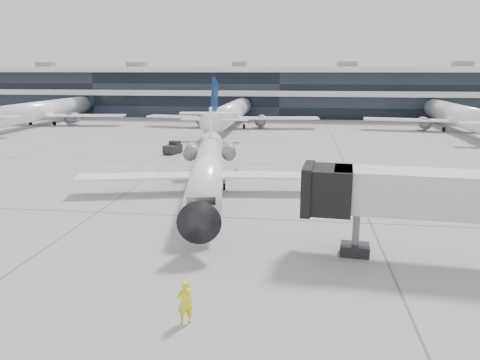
# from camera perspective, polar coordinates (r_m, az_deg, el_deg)

# --- Properties ---
(ground) EXTENTS (220.00, 220.00, 0.00)m
(ground) POSITION_cam_1_polar(r_m,az_deg,el_deg) (33.98, -1.37, -4.62)
(ground) COLOR gray
(ground) RESTS_ON ground
(terminal) EXTENTS (170.00, 22.00, 10.00)m
(terminal) POSITION_cam_1_polar(r_m,az_deg,el_deg) (114.18, 5.11, 10.46)
(terminal) COLOR black
(terminal) RESTS_ON ground
(bg_jet_left) EXTENTS (32.00, 40.00, 9.60)m
(bg_jet_left) POSITION_cam_1_polar(r_m,az_deg,el_deg) (100.87, -22.37, 6.32)
(bg_jet_left) COLOR white
(bg_jet_left) RESTS_ON ground
(bg_jet_center) EXTENTS (32.00, 40.00, 9.60)m
(bg_jet_center) POSITION_cam_1_polar(r_m,az_deg,el_deg) (88.53, -0.97, 6.48)
(bg_jet_center) COLOR white
(bg_jet_center) RESTS_ON ground
(bg_jet_right) EXTENTS (32.00, 40.00, 9.60)m
(bg_jet_right) POSITION_cam_1_polar(r_m,az_deg,el_deg) (91.61, 24.74, 5.50)
(bg_jet_right) COLOR white
(bg_jet_right) RESTS_ON ground
(regional_jet) EXTENTS (22.49, 28.04, 6.49)m
(regional_jet) POSITION_cam_1_polar(r_m,az_deg,el_deg) (40.28, -3.95, 1.46)
(regional_jet) COLOR white
(regional_jet) RESTS_ON ground
(jet_bridge) EXTENTS (16.43, 4.59, 5.27)m
(jet_bridge) POSITION_cam_1_polar(r_m,az_deg,el_deg) (27.85, 26.54, -1.84)
(jet_bridge) COLOR silver
(jet_bridge) RESTS_ON ground
(ramp_worker) EXTENTS (0.83, 0.75, 1.91)m
(ramp_worker) POSITION_cam_1_polar(r_m,az_deg,el_deg) (20.34, -6.74, -14.57)
(ramp_worker) COLOR yellow
(ramp_worker) RESTS_ON ground
(traffic_cone) EXTENTS (0.41, 0.41, 0.51)m
(traffic_cone) POSITION_cam_1_polar(r_m,az_deg,el_deg) (48.96, -0.46, 1.24)
(traffic_cone) COLOR #FE4B0D
(traffic_cone) RESTS_ON ground
(far_tug) EXTENTS (2.13, 2.81, 1.58)m
(far_tug) POSITION_cam_1_polar(r_m,az_deg,el_deg) (60.49, -8.18, 3.87)
(far_tug) COLOR black
(far_tug) RESTS_ON ground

